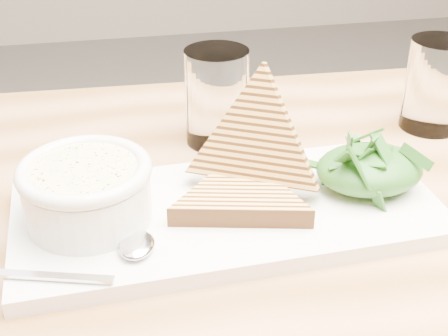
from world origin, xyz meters
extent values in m
cube|color=#B17E53|center=(-0.06, 0.00, 0.75)|extent=(1.33, 0.92, 0.04)
cube|color=white|center=(-0.13, 0.06, 0.78)|extent=(0.44, 0.21, 0.02)
cylinder|color=white|center=(-0.26, 0.06, 0.81)|extent=(0.12, 0.12, 0.05)
cylinder|color=beige|center=(-0.26, 0.06, 0.84)|extent=(0.10, 0.10, 0.01)
torus|color=white|center=(-0.26, 0.06, 0.84)|extent=(0.13, 0.13, 0.01)
ellipsoid|color=#194811|center=(0.03, 0.06, 0.81)|extent=(0.11, 0.09, 0.04)
ellipsoid|color=silver|center=(-0.22, 0.00, 0.80)|extent=(0.04, 0.05, 0.01)
cube|color=silver|center=(-0.30, -0.02, 0.79)|extent=(0.11, 0.04, 0.00)
cylinder|color=white|center=(-0.10, 0.23, 0.83)|extent=(0.08, 0.08, 0.12)
cylinder|color=white|center=(0.18, 0.22, 0.83)|extent=(0.08, 0.08, 0.12)
camera|label=1|loc=(-0.23, -0.46, 1.14)|focal=50.00mm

